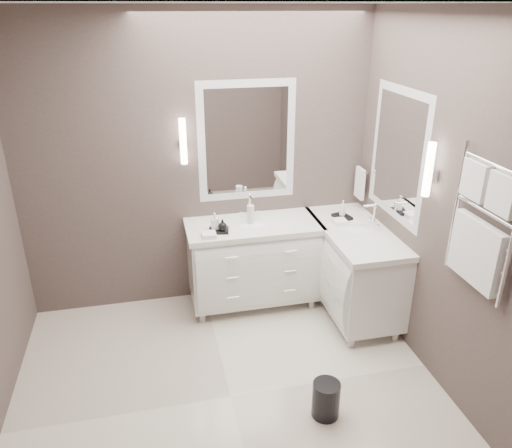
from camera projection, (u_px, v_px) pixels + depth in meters
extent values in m
cube|color=silver|center=(231.00, 397.00, 3.74)|extent=(3.20, 3.00, 0.01)
cube|color=white|center=(220.00, 2.00, 2.64)|extent=(3.20, 3.00, 0.01)
cube|color=#4C403D|center=(198.00, 165.00, 4.53)|extent=(3.20, 0.01, 2.70)
cube|color=#4C403D|center=(295.00, 400.00, 1.85)|extent=(3.20, 0.01, 2.70)
cube|color=#4C403D|center=(451.00, 212.00, 3.51)|extent=(0.01, 3.00, 2.70)
cube|color=white|center=(253.00, 262.00, 4.74)|extent=(1.20, 0.55, 0.70)
cube|color=white|center=(253.00, 226.00, 4.58)|extent=(1.24, 0.59, 0.05)
ellipsoid|color=white|center=(253.00, 227.00, 4.59)|extent=(0.36, 0.28, 0.12)
cylinder|color=white|center=(250.00, 206.00, 4.67)|extent=(0.02, 0.02, 0.22)
cube|color=white|center=(353.00, 268.00, 4.62)|extent=(0.55, 1.20, 0.70)
cube|color=white|center=(356.00, 231.00, 4.47)|extent=(0.59, 1.24, 0.05)
ellipsoid|color=white|center=(356.00, 233.00, 4.48)|extent=(0.36, 0.28, 0.12)
cylinder|color=white|center=(374.00, 216.00, 4.45)|extent=(0.02, 0.02, 0.22)
cube|color=white|center=(247.00, 142.00, 4.53)|extent=(0.90, 0.02, 1.10)
cube|color=white|center=(247.00, 142.00, 4.53)|extent=(0.77, 0.02, 0.96)
cube|color=white|center=(398.00, 154.00, 4.14)|extent=(0.02, 0.90, 1.10)
cube|color=white|center=(398.00, 154.00, 4.14)|extent=(0.02, 0.90, 0.96)
cube|color=white|center=(183.00, 147.00, 4.35)|extent=(0.05, 0.05, 0.10)
cylinder|color=white|center=(183.00, 141.00, 4.33)|extent=(0.06, 0.06, 0.40)
cube|color=white|center=(428.00, 176.00, 3.61)|extent=(0.05, 0.05, 0.10)
cylinder|color=white|center=(429.00, 170.00, 3.59)|extent=(0.06, 0.06, 0.40)
cylinder|color=white|center=(362.00, 169.00, 4.76)|extent=(0.02, 0.22, 0.02)
cube|color=white|center=(360.00, 183.00, 4.81)|extent=(0.03, 0.17, 0.30)
cylinder|color=white|center=(457.00, 206.00, 3.35)|extent=(0.03, 0.03, 0.90)
cube|color=white|center=(503.00, 194.00, 2.90)|extent=(0.06, 0.22, 0.24)
cube|color=white|center=(476.00, 180.00, 3.13)|extent=(0.06, 0.22, 0.24)
cube|color=white|center=(476.00, 252.00, 3.19)|extent=(0.06, 0.46, 0.42)
cylinder|color=black|center=(326.00, 399.00, 3.52)|extent=(0.23, 0.23, 0.28)
cube|color=black|center=(219.00, 230.00, 4.40)|extent=(0.20, 0.16, 0.03)
cube|color=black|center=(342.00, 217.00, 4.68)|extent=(0.17, 0.20, 0.03)
cylinder|color=silver|center=(251.00, 215.00, 4.52)|extent=(0.07, 0.07, 0.18)
imported|color=white|center=(215.00, 221.00, 4.38)|extent=(0.07, 0.07, 0.15)
imported|color=black|center=(223.00, 225.00, 4.36)|extent=(0.08, 0.08, 0.10)
imported|color=white|center=(343.00, 208.00, 4.65)|extent=(0.07, 0.07, 0.15)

